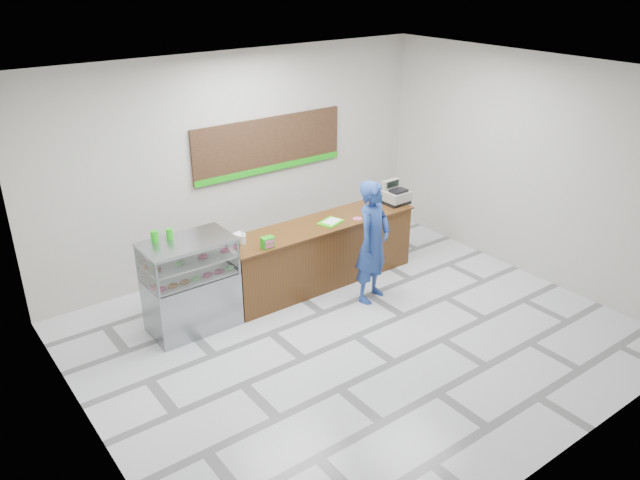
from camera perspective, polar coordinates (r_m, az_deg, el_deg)
floor at (r=8.69m, az=3.30°, el=-8.76°), size 7.00×7.00×0.00m
back_wall at (r=10.20m, az=-7.37°, el=7.12°), size 7.00×0.00×7.00m
ceiling at (r=7.38m, az=3.97°, el=14.61°), size 7.00×7.00×0.00m
sales_counter at (r=9.80m, az=0.05°, el=-1.19°), size 3.26×0.76×1.03m
display_case at (r=8.72m, az=-11.74°, el=-4.00°), size 1.22×0.72×1.33m
menu_board at (r=10.39m, az=-4.65°, el=8.60°), size 2.80×0.06×0.90m
cash_register at (r=10.41m, az=6.83°, el=4.13°), size 0.40×0.42×0.37m
card_terminal at (r=10.13m, az=4.28°, el=2.90°), size 0.12×0.16×0.04m
serving_tray at (r=9.59m, az=1.00°, el=1.66°), size 0.44×0.37×0.02m
napkin_box at (r=9.02m, az=-7.40°, el=0.25°), size 0.16×0.16×0.12m
straw_cup at (r=8.94m, az=-7.08°, el=0.05°), size 0.08×0.08×0.13m
promo_box at (r=8.77m, az=-4.82°, el=-0.22°), size 0.18×0.12×0.16m
donut_decal at (r=9.76m, az=3.44°, el=1.97°), size 0.15×0.15×0.00m
green_cup_left at (r=8.48m, az=-14.88°, el=0.32°), size 0.10×0.10×0.15m
green_cup_right at (r=8.52m, az=-13.59°, el=0.55°), size 0.09×0.09×0.14m
customer at (r=9.20m, az=4.87°, el=-0.16°), size 0.79×0.65×1.88m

